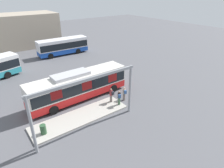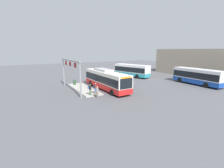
{
  "view_description": "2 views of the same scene",
  "coord_description": "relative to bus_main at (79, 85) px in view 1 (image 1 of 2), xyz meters",
  "views": [
    {
      "loc": [
        -9.01,
        -18.41,
        11.78
      ],
      "look_at": [
        3.39,
        -1.85,
        1.63
      ],
      "focal_mm": 31.28,
      "sensor_mm": 36.0,
      "label": 1
    },
    {
      "loc": [
        23.73,
        -12.53,
        6.68
      ],
      "look_at": [
        3.96,
        -1.06,
        1.76
      ],
      "focal_mm": 25.24,
      "sensor_mm": 36.0,
      "label": 2
    }
  ],
  "objects": [
    {
      "name": "person_boarding",
      "position": [
        2.39,
        -3.07,
        -0.76
      ],
      "size": [
        0.46,
        0.59,
        1.67
      ],
      "rotation": [
        0.0,
        0.0,
        1.89
      ],
      "color": "slate",
      "rests_on": "platform_curb"
    },
    {
      "name": "person_waiting_mid",
      "position": [
        3.94,
        -3.49,
        -0.92
      ],
      "size": [
        0.4,
        0.57,
        1.67
      ],
      "rotation": [
        0.0,
        0.0,
        1.39
      ],
      "color": "slate",
      "rests_on": "ground"
    },
    {
      "name": "platform_curb",
      "position": [
        -1.8,
        -3.47,
        -1.73
      ],
      "size": [
        10.0,
        2.8,
        0.16
      ],
      "primitive_type": "cube",
      "color": "#B2ADA3",
      "rests_on": "ground"
    },
    {
      "name": "person_waiting_near",
      "position": [
        2.73,
        -4.07,
        -0.76
      ],
      "size": [
        0.53,
        0.61,
        1.67
      ],
      "rotation": [
        0.0,
        0.0,
        1.05
      ],
      "color": "#476B4C",
      "rests_on": "platform_curb"
    },
    {
      "name": "bus_background_right",
      "position": [
        5.74,
        17.32,
        -0.04
      ],
      "size": [
        9.68,
        2.93,
        3.1
      ],
      "rotation": [
        0.0,
        0.0,
        3.11
      ],
      "color": "#1947AD",
      "rests_on": "ground"
    },
    {
      "name": "platform_sign_gantry",
      "position": [
        -1.96,
        -5.53,
        1.98
      ],
      "size": [
        10.11,
        0.24,
        5.2
      ],
      "color": "gray",
      "rests_on": "ground"
    },
    {
      "name": "ground_plane",
      "position": [
        0.01,
        0.0,
        -1.81
      ],
      "size": [
        120.0,
        120.0,
        0.0
      ],
      "primitive_type": "plane",
      "color": "#56565B"
    },
    {
      "name": "station_building",
      "position": [
        -1.89,
        28.54,
        1.68
      ],
      "size": [
        21.24,
        8.0,
        7.0
      ],
      "primitive_type": "cube",
      "color": "tan",
      "rests_on": "ground"
    },
    {
      "name": "bus_main",
      "position": [
        0.0,
        0.0,
        0.0
      ],
      "size": [
        11.96,
        2.88,
        3.46
      ],
      "rotation": [
        0.0,
        0.0,
        0.02
      ],
      "color": "red",
      "rests_on": "ground"
    },
    {
      "name": "trash_bin",
      "position": [
        -5.66,
        -3.82,
        -1.2
      ],
      "size": [
        0.52,
        0.52,
        0.9
      ],
      "primitive_type": "cylinder",
      "color": "#2D5133",
      "rests_on": "platform_curb"
    }
  ]
}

